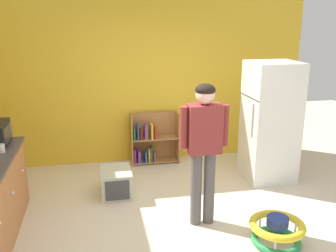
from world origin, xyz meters
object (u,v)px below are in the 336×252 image
at_px(white_cup, 1,148).
at_px(standing_person, 204,141).
at_px(refrigerator, 270,122).
at_px(bookshelf, 152,141).
at_px(pet_carrier, 116,182).
at_px(baby_walker, 277,230).

bearing_deg(white_cup, standing_person, -11.20).
height_order(refrigerator, bookshelf, refrigerator).
bearing_deg(pet_carrier, standing_person, -44.96).
relative_size(refrigerator, pet_carrier, 3.22).
relative_size(bookshelf, white_cup, 8.95).
distance_m(pet_carrier, white_cup, 1.60).
height_order(baby_walker, white_cup, white_cup).
relative_size(refrigerator, baby_walker, 2.95).
relative_size(pet_carrier, white_cup, 5.81).
xyz_separation_m(baby_walker, pet_carrier, (-1.64, 1.54, 0.02)).
distance_m(refrigerator, white_cup, 3.67).
bearing_deg(refrigerator, standing_person, -141.01).
bearing_deg(baby_walker, bookshelf, 110.07).
distance_m(baby_walker, white_cup, 3.22).
bearing_deg(bookshelf, refrigerator, -30.89).
xyz_separation_m(refrigerator, white_cup, (-3.62, -0.64, 0.06)).
height_order(bookshelf, baby_walker, bookshelf).
xyz_separation_m(standing_person, pet_carrier, (-0.96, 0.96, -0.85)).
xyz_separation_m(pet_carrier, white_cup, (-1.31, -0.51, 0.77)).
height_order(bookshelf, standing_person, standing_person).
relative_size(standing_person, pet_carrier, 3.07).
height_order(refrigerator, standing_person, refrigerator).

